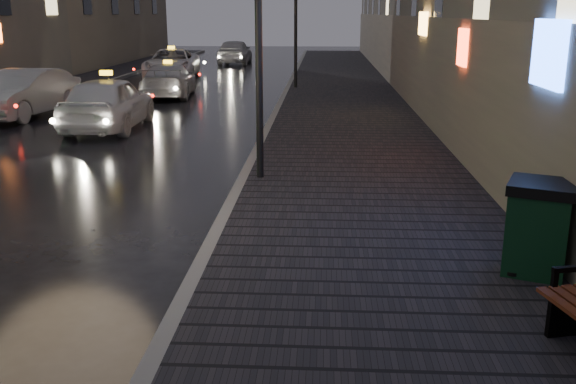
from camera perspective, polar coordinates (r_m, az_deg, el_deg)
name	(u,v)px	position (r m, az deg, el deg)	size (l,w,h in m)	color
ground	(46,318)	(7.88, -20.68, -10.44)	(120.00, 120.00, 0.00)	black
sidewalk	(343,92)	(27.64, 4.88, 8.86)	(4.60, 58.00, 0.15)	black
curb	(286,91)	(27.67, -0.15, 8.93)	(0.20, 58.00, 0.15)	slate
sidewalk_far	(53,90)	(30.04, -20.20, 8.51)	(2.40, 58.00, 0.15)	black
curb_far	(82,90)	(29.55, -17.86, 8.62)	(0.20, 58.00, 0.15)	slate
lamp_near	(258,4)	(12.49, -2.66, 16.38)	(0.36, 0.36, 5.28)	black
lamp_far	(296,8)	(28.46, 0.69, 16.00)	(0.36, 0.36, 5.28)	black
trash_bin	(538,227)	(8.61, 21.34, -2.90)	(1.01, 1.01, 1.18)	black
taxi_near	(108,102)	(19.65, -15.69, 7.67)	(1.86, 4.63, 1.58)	silver
car_left_mid	(25,93)	(22.96, -22.37, 8.11)	(1.63, 4.67, 1.54)	#93939A
taxi_mid	(169,80)	(26.84, -10.56, 9.74)	(1.88, 4.62, 1.34)	silver
taxi_far	(172,64)	(34.46, -10.27, 11.16)	(2.52, 5.46, 1.52)	silver
car_far	(235,52)	(43.75, -4.75, 12.34)	(1.92, 4.76, 1.62)	#A19FA7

